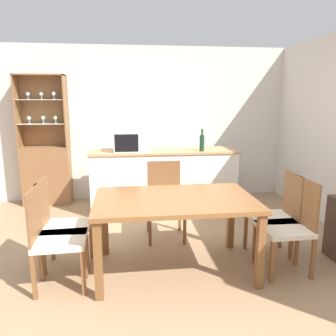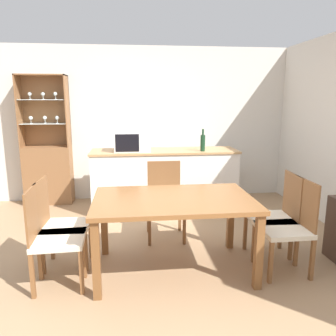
{
  "view_description": "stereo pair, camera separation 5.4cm",
  "coord_description": "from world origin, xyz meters",
  "px_view_note": "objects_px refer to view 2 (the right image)",
  "views": [
    {
      "loc": [
        -0.14,
        -2.98,
        1.7
      ],
      "look_at": [
        0.35,
        0.97,
        0.86
      ],
      "focal_mm": 35.0,
      "sensor_mm": 36.0,
      "label": 1
    },
    {
      "loc": [
        -0.09,
        -2.99,
        1.7
      ],
      "look_at": [
        0.35,
        0.97,
        0.86
      ],
      "focal_mm": 35.0,
      "sensor_mm": 36.0,
      "label": 2
    }
  ],
  "objects_px": {
    "dining_chair_side_right_near": "(288,227)",
    "wine_bottle": "(203,142)",
    "microwave": "(132,141)",
    "display_cabinet": "(48,166)",
    "dining_table": "(174,207)",
    "dining_chair_side_left_near": "(53,237)",
    "dining_chair_side_left_far": "(60,225)",
    "dining_chair_head_far": "(165,200)",
    "dining_chair_side_right_far": "(276,216)"
  },
  "relations": [
    {
      "from": "display_cabinet",
      "to": "dining_chair_side_left_near",
      "type": "distance_m",
      "value": 2.64
    },
    {
      "from": "dining_chair_head_far",
      "to": "microwave",
      "type": "height_order",
      "value": "microwave"
    },
    {
      "from": "dining_chair_side_left_near",
      "to": "microwave",
      "type": "height_order",
      "value": "microwave"
    },
    {
      "from": "dining_table",
      "to": "dining_chair_side_left_far",
      "type": "height_order",
      "value": "dining_chair_side_left_far"
    },
    {
      "from": "display_cabinet",
      "to": "dining_chair_side_right_near",
      "type": "distance_m",
      "value": 3.86
    },
    {
      "from": "dining_chair_side_right_far",
      "to": "dining_chair_side_left_far",
      "type": "xyz_separation_m",
      "value": [
        -2.24,
        0.0,
        0.0
      ]
    },
    {
      "from": "display_cabinet",
      "to": "wine_bottle",
      "type": "height_order",
      "value": "display_cabinet"
    },
    {
      "from": "wine_bottle",
      "to": "dining_chair_side_right_near",
      "type": "bearing_deg",
      "value": -75.67
    },
    {
      "from": "microwave",
      "to": "wine_bottle",
      "type": "xyz_separation_m",
      "value": [
        1.04,
        -0.13,
        -0.01
      ]
    },
    {
      "from": "dining_table",
      "to": "dining_chair_side_left_near",
      "type": "distance_m",
      "value": 1.15
    },
    {
      "from": "dining_table",
      "to": "microwave",
      "type": "bearing_deg",
      "value": 101.89
    },
    {
      "from": "display_cabinet",
      "to": "dining_chair_side_left_far",
      "type": "bearing_deg",
      "value": -74.07
    },
    {
      "from": "dining_chair_side_right_far",
      "to": "wine_bottle",
      "type": "height_order",
      "value": "wine_bottle"
    },
    {
      "from": "dining_chair_side_right_near",
      "to": "dining_chair_head_far",
      "type": "relative_size",
      "value": 1.0
    },
    {
      "from": "dining_table",
      "to": "dining_chair_side_left_near",
      "type": "bearing_deg",
      "value": -172.47
    },
    {
      "from": "dining_table",
      "to": "display_cabinet",
      "type": "bearing_deg",
      "value": 126.28
    },
    {
      "from": "wine_bottle",
      "to": "dining_chair_side_left_near",
      "type": "bearing_deg",
      "value": -133.8
    },
    {
      "from": "display_cabinet",
      "to": "dining_table",
      "type": "relative_size",
      "value": 1.34
    },
    {
      "from": "wine_bottle",
      "to": "display_cabinet",
      "type": "bearing_deg",
      "value": 163.71
    },
    {
      "from": "display_cabinet",
      "to": "microwave",
      "type": "xyz_separation_m",
      "value": [
        1.38,
        -0.58,
        0.45
      ]
    },
    {
      "from": "dining_table",
      "to": "dining_chair_side_left_far",
      "type": "relative_size",
      "value": 1.66
    },
    {
      "from": "dining_table",
      "to": "microwave",
      "type": "relative_size",
      "value": 2.97
    },
    {
      "from": "dining_chair_side_right_near",
      "to": "wine_bottle",
      "type": "height_order",
      "value": "wine_bottle"
    },
    {
      "from": "dining_chair_head_far",
      "to": "dining_table",
      "type": "bearing_deg",
      "value": 90.75
    },
    {
      "from": "display_cabinet",
      "to": "wine_bottle",
      "type": "bearing_deg",
      "value": -16.29
    },
    {
      "from": "dining_chair_head_far",
      "to": "dining_chair_side_left_far",
      "type": "bearing_deg",
      "value": 32.23
    },
    {
      "from": "dining_chair_side_right_far",
      "to": "dining_chair_side_right_near",
      "type": "distance_m",
      "value": 0.29
    },
    {
      "from": "dining_chair_side_right_near",
      "to": "dining_chair_side_left_far",
      "type": "xyz_separation_m",
      "value": [
        -2.24,
        0.29,
        0.0
      ]
    },
    {
      "from": "dining_chair_side_right_far",
      "to": "dining_chair_side_left_far",
      "type": "distance_m",
      "value": 2.24
    },
    {
      "from": "dining_chair_side_right_near",
      "to": "microwave",
      "type": "distance_m",
      "value": 2.56
    },
    {
      "from": "dining_chair_side_right_near",
      "to": "microwave",
      "type": "bearing_deg",
      "value": 36.47
    },
    {
      "from": "dining_chair_side_left_near",
      "to": "dining_chair_side_right_near",
      "type": "xyz_separation_m",
      "value": [
        2.24,
        0.0,
        0.0
      ]
    },
    {
      "from": "dining_chair_side_left_near",
      "to": "wine_bottle",
      "type": "distance_m",
      "value": 2.63
    },
    {
      "from": "display_cabinet",
      "to": "wine_bottle",
      "type": "relative_size",
      "value": 6.29
    },
    {
      "from": "dining_chair_side_left_near",
      "to": "dining_chair_side_left_far",
      "type": "relative_size",
      "value": 1.0
    },
    {
      "from": "dining_table",
      "to": "wine_bottle",
      "type": "xyz_separation_m",
      "value": [
        0.65,
        1.7,
        0.4
      ]
    },
    {
      "from": "microwave",
      "to": "dining_chair_side_right_far",
      "type": "bearing_deg",
      "value": -48.21
    },
    {
      "from": "dining_chair_side_left_near",
      "to": "dining_table",
      "type": "bearing_deg",
      "value": 95.16
    },
    {
      "from": "dining_chair_side_right_near",
      "to": "wine_bottle",
      "type": "distance_m",
      "value": 2.0
    },
    {
      "from": "microwave",
      "to": "wine_bottle",
      "type": "bearing_deg",
      "value": -7.18
    },
    {
      "from": "microwave",
      "to": "dining_table",
      "type": "bearing_deg",
      "value": -78.11
    },
    {
      "from": "dining_chair_side_left_near",
      "to": "dining_chair_head_far",
      "type": "bearing_deg",
      "value": 128.84
    },
    {
      "from": "dining_chair_side_left_near",
      "to": "dining_chair_side_left_far",
      "type": "bearing_deg",
      "value": 177.64
    },
    {
      "from": "dining_chair_side_left_near",
      "to": "dining_chair_side_left_far",
      "type": "distance_m",
      "value": 0.3
    },
    {
      "from": "dining_chair_side_right_far",
      "to": "dining_chair_side_left_far",
      "type": "relative_size",
      "value": 1.0
    },
    {
      "from": "dining_chair_head_far",
      "to": "dining_chair_side_right_far",
      "type": "bearing_deg",
      "value": 149.16
    },
    {
      "from": "dining_chair_side_left_far",
      "to": "microwave",
      "type": "xyz_separation_m",
      "value": [
        0.74,
        1.68,
        0.62
      ]
    },
    {
      "from": "dining_table",
      "to": "dining_chair_side_right_near",
      "type": "relative_size",
      "value": 1.66
    },
    {
      "from": "dining_chair_side_right_near",
      "to": "wine_bottle",
      "type": "relative_size",
      "value": 2.83
    },
    {
      "from": "display_cabinet",
      "to": "dining_chair_side_left_near",
      "type": "bearing_deg",
      "value": -75.84
    }
  ]
}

